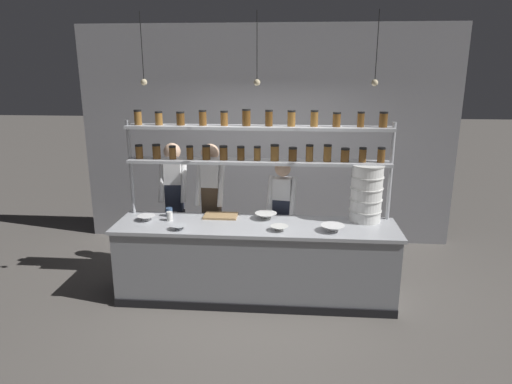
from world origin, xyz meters
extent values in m
plane|color=#5B5651|center=(0.00, 0.00, 0.00)|extent=(40.00, 40.00, 0.00)
cube|color=#939399|center=(0.00, 1.97, 1.64)|extent=(5.66, 0.12, 3.28)
cube|color=gray|center=(0.00, 0.00, 0.44)|extent=(3.20, 0.72, 0.88)
cube|color=#ADAFB5|center=(0.00, 0.00, 0.90)|extent=(3.26, 0.76, 0.04)
cube|color=black|center=(0.00, -0.36, 0.05)|extent=(3.20, 0.03, 0.10)
cylinder|color=#ADAFB5|center=(-1.55, 0.33, 1.04)|extent=(0.04, 0.04, 2.07)
cylinder|color=#ADAFB5|center=(1.55, 0.33, 1.04)|extent=(0.04, 0.04, 2.07)
cube|color=#ADAFB5|center=(0.00, 0.33, 1.59)|extent=(3.10, 0.28, 0.04)
cylinder|color=brown|center=(-1.43, 0.33, 1.68)|extent=(0.09, 0.09, 0.15)
cylinder|color=black|center=(-1.43, 0.33, 1.77)|extent=(0.09, 0.09, 0.02)
cylinder|color=brown|center=(-1.22, 0.33, 1.69)|extent=(0.10, 0.10, 0.16)
cylinder|color=black|center=(-1.22, 0.33, 1.78)|extent=(0.10, 0.10, 0.02)
cylinder|color=brown|center=(-1.02, 0.33, 1.68)|extent=(0.08, 0.08, 0.14)
cylinder|color=black|center=(-1.02, 0.33, 1.76)|extent=(0.08, 0.08, 0.02)
cylinder|color=brown|center=(-0.81, 0.33, 1.68)|extent=(0.08, 0.08, 0.14)
cylinder|color=black|center=(-0.81, 0.33, 1.76)|extent=(0.08, 0.08, 0.02)
cylinder|color=#513314|center=(-0.61, 0.33, 1.69)|extent=(0.09, 0.09, 0.15)
cylinder|color=black|center=(-0.61, 0.33, 1.77)|extent=(0.10, 0.10, 0.02)
cylinder|color=brown|center=(-0.41, 0.33, 1.68)|extent=(0.09, 0.09, 0.15)
cylinder|color=black|center=(-0.41, 0.33, 1.77)|extent=(0.10, 0.10, 0.02)
cylinder|color=#513314|center=(-0.20, 0.33, 1.68)|extent=(0.09, 0.09, 0.15)
cylinder|color=black|center=(-0.20, 0.33, 1.76)|extent=(0.09, 0.09, 0.02)
cylinder|color=brown|center=(-0.01, 0.33, 1.68)|extent=(0.08, 0.08, 0.15)
cylinder|color=black|center=(-0.01, 0.33, 1.77)|extent=(0.08, 0.08, 0.02)
cylinder|color=brown|center=(0.20, 0.33, 1.69)|extent=(0.10, 0.10, 0.17)
cylinder|color=black|center=(0.20, 0.33, 1.79)|extent=(0.10, 0.10, 0.02)
cylinder|color=#513314|center=(0.41, 0.33, 1.68)|extent=(0.10, 0.10, 0.14)
cylinder|color=black|center=(0.41, 0.33, 1.76)|extent=(0.10, 0.10, 0.02)
cylinder|color=brown|center=(0.60, 0.33, 1.70)|extent=(0.09, 0.09, 0.18)
cylinder|color=black|center=(0.60, 0.33, 1.79)|extent=(0.09, 0.09, 0.02)
cylinder|color=brown|center=(0.81, 0.33, 1.70)|extent=(0.09, 0.09, 0.18)
cylinder|color=black|center=(0.81, 0.33, 1.80)|extent=(0.09, 0.09, 0.02)
cylinder|color=brown|center=(1.02, 0.33, 1.68)|extent=(0.10, 0.10, 0.14)
cylinder|color=black|center=(1.02, 0.33, 1.76)|extent=(0.10, 0.10, 0.02)
cylinder|color=brown|center=(1.22, 0.33, 1.68)|extent=(0.08, 0.08, 0.15)
cylinder|color=black|center=(1.22, 0.33, 1.77)|extent=(0.09, 0.09, 0.02)
cylinder|color=brown|center=(1.43, 0.33, 1.69)|extent=(0.09, 0.09, 0.15)
cylinder|color=black|center=(1.43, 0.33, 1.77)|extent=(0.09, 0.09, 0.02)
cube|color=#ADAFB5|center=(0.00, 0.33, 2.00)|extent=(3.10, 0.28, 0.04)
cylinder|color=brown|center=(-1.42, 0.33, 2.09)|extent=(0.09, 0.09, 0.16)
cylinder|color=black|center=(-1.42, 0.33, 2.18)|extent=(0.09, 0.09, 0.02)
cylinder|color=brown|center=(-1.17, 0.33, 2.08)|extent=(0.09, 0.09, 0.14)
cylinder|color=black|center=(-1.17, 0.33, 2.16)|extent=(0.09, 0.09, 0.02)
cylinder|color=#513314|center=(-0.91, 0.33, 2.08)|extent=(0.10, 0.10, 0.14)
cylinder|color=black|center=(-0.91, 0.33, 2.16)|extent=(0.10, 0.10, 0.02)
cylinder|color=brown|center=(-0.64, 0.33, 2.09)|extent=(0.09, 0.09, 0.16)
cylinder|color=black|center=(-0.64, 0.33, 2.18)|extent=(0.09, 0.09, 0.02)
cylinder|color=brown|center=(-0.39, 0.33, 2.09)|extent=(0.09, 0.09, 0.15)
cylinder|color=black|center=(-0.39, 0.33, 2.18)|extent=(0.09, 0.09, 0.02)
cylinder|color=#513314|center=(-0.13, 0.33, 2.10)|extent=(0.10, 0.10, 0.18)
cylinder|color=black|center=(-0.13, 0.33, 2.20)|extent=(0.10, 0.10, 0.02)
cylinder|color=#513314|center=(0.13, 0.33, 2.10)|extent=(0.09, 0.09, 0.17)
cylinder|color=black|center=(0.13, 0.33, 2.19)|extent=(0.09, 0.09, 0.02)
cylinder|color=brown|center=(0.39, 0.33, 2.10)|extent=(0.09, 0.09, 0.16)
cylinder|color=black|center=(0.39, 0.33, 2.19)|extent=(0.09, 0.09, 0.02)
cylinder|color=brown|center=(0.65, 0.33, 2.10)|extent=(0.09, 0.09, 0.17)
cylinder|color=black|center=(0.65, 0.33, 2.19)|extent=(0.09, 0.09, 0.02)
cylinder|color=brown|center=(0.90, 0.33, 2.09)|extent=(0.09, 0.09, 0.15)
cylinder|color=black|center=(0.90, 0.33, 2.17)|extent=(0.09, 0.09, 0.02)
cylinder|color=brown|center=(1.17, 0.33, 2.09)|extent=(0.08, 0.08, 0.16)
cylinder|color=black|center=(1.17, 0.33, 2.18)|extent=(0.08, 0.08, 0.02)
cylinder|color=brown|center=(1.42, 0.33, 2.09)|extent=(0.10, 0.10, 0.16)
cylinder|color=black|center=(1.42, 0.33, 2.18)|extent=(0.10, 0.10, 0.02)
cylinder|color=black|center=(-1.22, 0.74, 0.42)|extent=(0.11, 0.11, 0.83)
cylinder|color=black|center=(-1.06, 0.75, 0.42)|extent=(0.11, 0.11, 0.83)
cube|color=#232838|center=(-1.14, 0.75, 1.02)|extent=(0.23, 0.18, 0.36)
cube|color=white|center=(-1.14, 0.75, 1.34)|extent=(0.23, 0.19, 0.30)
sphere|color=tan|center=(-1.14, 0.75, 1.62)|extent=(0.22, 0.22, 0.22)
cylinder|color=white|center=(-1.28, 0.68, 1.24)|extent=(0.08, 0.26, 0.55)
cylinder|color=white|center=(-0.99, 0.70, 1.24)|extent=(0.08, 0.26, 0.55)
cylinder|color=black|center=(-0.69, 0.59, 0.42)|extent=(0.11, 0.11, 0.85)
cylinder|color=black|center=(-0.53, 0.57, 0.42)|extent=(0.11, 0.11, 0.85)
cube|color=#473828|center=(-0.61, 0.58, 1.03)|extent=(0.23, 0.19, 0.37)
cube|color=white|center=(-0.61, 0.58, 1.36)|extent=(0.23, 0.20, 0.30)
sphere|color=tan|center=(-0.61, 0.58, 1.64)|extent=(0.22, 0.22, 0.22)
cylinder|color=white|center=(-0.76, 0.53, 1.26)|extent=(0.09, 0.26, 0.56)
cylinder|color=white|center=(-0.47, 0.51, 1.26)|extent=(0.09, 0.26, 0.56)
cylinder|color=black|center=(0.21, 0.57, 0.38)|extent=(0.11, 0.11, 0.75)
cylinder|color=black|center=(0.37, 0.54, 0.38)|extent=(0.11, 0.11, 0.75)
cube|color=#232838|center=(0.29, 0.55, 0.92)|extent=(0.24, 0.20, 0.33)
cube|color=white|center=(0.29, 0.55, 1.21)|extent=(0.25, 0.21, 0.27)
sphere|color=tan|center=(0.29, 0.55, 1.46)|extent=(0.20, 0.20, 0.20)
cylinder|color=white|center=(0.14, 0.52, 1.12)|extent=(0.10, 0.24, 0.50)
cylinder|color=white|center=(0.43, 0.47, 1.12)|extent=(0.10, 0.24, 0.50)
cylinder|color=white|center=(1.28, 0.25, 0.98)|extent=(0.36, 0.36, 0.12)
cylinder|color=silver|center=(1.28, 0.25, 1.05)|extent=(0.38, 0.38, 0.01)
cylinder|color=white|center=(1.28, 0.25, 1.12)|extent=(0.36, 0.36, 0.12)
cylinder|color=silver|center=(1.28, 0.25, 1.18)|extent=(0.38, 0.38, 0.01)
cylinder|color=white|center=(1.28, 0.25, 1.25)|extent=(0.36, 0.36, 0.12)
cylinder|color=silver|center=(1.28, 0.25, 1.32)|extent=(0.38, 0.38, 0.01)
cylinder|color=white|center=(1.28, 0.25, 1.39)|extent=(0.36, 0.36, 0.12)
cylinder|color=silver|center=(1.28, 0.25, 1.45)|extent=(0.38, 0.38, 0.01)
cylinder|color=white|center=(1.28, 0.25, 1.52)|extent=(0.36, 0.36, 0.12)
cylinder|color=silver|center=(1.28, 0.25, 1.59)|extent=(0.38, 0.38, 0.01)
cube|color=#A88456|center=(-0.44, 0.25, 0.93)|extent=(0.40, 0.26, 0.02)
cylinder|color=silver|center=(0.28, -0.18, 0.93)|extent=(0.09, 0.09, 0.01)
cone|color=silver|center=(0.28, -0.18, 0.95)|extent=(0.20, 0.20, 0.05)
cylinder|color=silver|center=(0.11, 0.22, 0.93)|extent=(0.12, 0.12, 0.01)
cone|color=silver|center=(0.11, 0.22, 0.96)|extent=(0.26, 0.26, 0.07)
cylinder|color=white|center=(-1.30, 0.05, 0.93)|extent=(0.10, 0.10, 0.01)
cone|color=white|center=(-1.30, 0.05, 0.95)|extent=(0.21, 0.21, 0.06)
cylinder|color=#B2B7BC|center=(-0.84, -0.23, 0.93)|extent=(0.08, 0.08, 0.01)
cone|color=#B2B7BC|center=(-0.84, -0.23, 0.95)|extent=(0.19, 0.19, 0.05)
cylinder|color=white|center=(0.87, -0.15, 0.93)|extent=(0.12, 0.12, 0.01)
cone|color=white|center=(0.87, -0.15, 0.96)|extent=(0.26, 0.26, 0.07)
cylinder|color=silver|center=(-1.02, 0.06, 0.97)|extent=(0.07, 0.07, 0.11)
cylinder|color=#334C70|center=(-1.07, 0.23, 0.97)|extent=(0.08, 0.08, 0.10)
cylinder|color=black|center=(-1.21, 0.00, 2.88)|extent=(0.01, 0.01, 0.72)
sphere|color=#F9E5B2|center=(-1.21, 0.00, 2.52)|extent=(0.07, 0.07, 0.07)
cylinder|color=black|center=(0.02, 0.00, 2.88)|extent=(0.01, 0.01, 0.72)
sphere|color=#F9E5B2|center=(0.02, 0.00, 2.52)|extent=(0.07, 0.07, 0.07)
cylinder|color=black|center=(1.24, 0.00, 2.88)|extent=(0.01, 0.01, 0.72)
sphere|color=#F9E5B2|center=(1.24, 0.00, 2.52)|extent=(0.07, 0.07, 0.07)
camera|label=1|loc=(0.41, -4.95, 2.68)|focal=32.00mm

